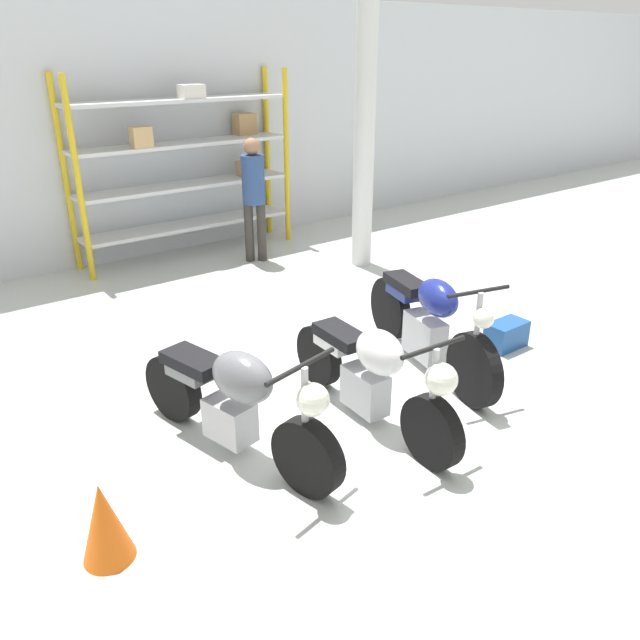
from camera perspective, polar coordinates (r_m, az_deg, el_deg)
ground_plane at (r=5.51m, az=2.53°, el=-8.03°), size 30.00×30.00×0.00m
back_wall at (r=9.39m, az=-18.82°, el=15.86°), size 30.00×0.08×3.60m
shelving_rack at (r=9.48m, az=-11.95°, el=14.07°), size 3.27×0.63×2.61m
support_pillar at (r=8.71m, az=4.08°, el=16.47°), size 0.28×0.28×3.60m
motorcycle_grey at (r=4.75m, az=-7.74°, el=-7.25°), size 0.77×2.06×1.00m
motorcycle_white at (r=5.12m, az=4.79°, el=-4.85°), size 0.59×2.08×0.98m
motorcycle_blue at (r=6.05m, az=9.88°, el=-0.20°), size 0.79×2.13×1.06m
person_browsing at (r=9.01m, az=-6.09°, el=11.72°), size 0.44×0.44×1.75m
toolbox at (r=6.78m, az=16.66°, el=-1.29°), size 0.44×0.26×0.28m
traffic_cone at (r=4.15m, az=-19.13°, el=-17.05°), size 0.32×0.32×0.55m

